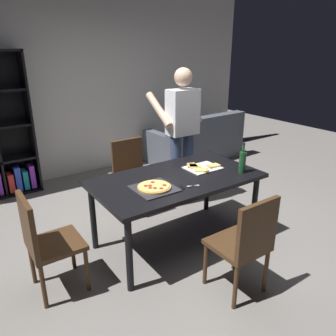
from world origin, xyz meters
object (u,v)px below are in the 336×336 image
at_px(couch, 197,144).
at_px(kitchen_scissors, 186,187).
at_px(chair_far_side, 132,171).
at_px(pepperoni_pizza_on_tray, 154,187).
at_px(chair_near_camera, 246,241).
at_px(wine_bottle, 242,161).
at_px(dining_table, 176,184).
at_px(person_serving_pizza, 182,130).
at_px(chair_left_end, 44,239).

bearing_deg(couch, kitchen_scissors, -131.44).
relative_size(chair_far_side, pepperoni_pizza_on_tray, 2.43).
xyz_separation_m(chair_near_camera, wine_bottle, (0.63, 0.67, 0.36)).
xyz_separation_m(dining_table, chair_near_camera, (-0.00, -0.95, -0.17)).
distance_m(person_serving_pizza, kitchen_scissors, 1.22).
xyz_separation_m(chair_far_side, kitchen_scissors, (-0.08, -1.21, 0.24)).
bearing_deg(couch, dining_table, -133.76).
height_order(chair_far_side, person_serving_pizza, person_serving_pizza).
relative_size(chair_left_end, kitchen_scissors, 4.54).
bearing_deg(wine_bottle, pepperoni_pizza_on_tray, 170.79).
xyz_separation_m(chair_near_camera, kitchen_scissors, (-0.08, 0.69, 0.24)).
bearing_deg(pepperoni_pizza_on_tray, chair_left_end, 173.02).
bearing_deg(dining_table, wine_bottle, -23.73).
bearing_deg(kitchen_scissors, person_serving_pizza, 55.23).
bearing_deg(kitchen_scissors, wine_bottle, -1.81).
xyz_separation_m(wine_bottle, kitchen_scissors, (-0.71, 0.02, -0.11)).
bearing_deg(person_serving_pizza, couch, 44.14).
height_order(dining_table, pepperoni_pizza_on_tray, pepperoni_pizza_on_tray).
xyz_separation_m(person_serving_pizza, pepperoni_pizza_on_tray, (-0.95, -0.85, -0.23)).
bearing_deg(wine_bottle, person_serving_pizza, 91.53).
bearing_deg(chair_left_end, dining_table, 0.00).
bearing_deg(couch, wine_bottle, -119.25).
height_order(chair_near_camera, kitchen_scissors, chair_near_camera).
xyz_separation_m(chair_far_side, chair_left_end, (-1.33, -0.95, 0.00)).
height_order(couch, pepperoni_pizza_on_tray, couch).
bearing_deg(kitchen_scissors, chair_near_camera, -83.65).
bearing_deg(kitchen_scissors, chair_left_end, 168.40).
xyz_separation_m(chair_near_camera, chair_left_end, (-1.33, 0.95, 0.00)).
relative_size(chair_far_side, wine_bottle, 2.85).
relative_size(chair_near_camera, chair_left_end, 1.00).
relative_size(chair_left_end, person_serving_pizza, 0.51).
xyz_separation_m(chair_far_side, person_serving_pizza, (0.61, -0.22, 0.49)).
distance_m(chair_far_side, pepperoni_pizza_on_tray, 1.15).
distance_m(chair_far_side, wine_bottle, 1.43).
height_order(chair_left_end, couch, chair_left_end).
bearing_deg(chair_left_end, pepperoni_pizza_on_tray, -6.98).
height_order(couch, person_serving_pizza, person_serving_pizza).
xyz_separation_m(person_serving_pizza, kitchen_scissors, (-0.68, -0.99, -0.24)).
bearing_deg(wine_bottle, dining_table, 156.27).
height_order(dining_table, kitchen_scissors, kitchen_scissors).
bearing_deg(kitchen_scissors, pepperoni_pizza_on_tray, 152.71).
relative_size(chair_far_side, couch, 0.52).
bearing_deg(wine_bottle, chair_left_end, 171.91).
distance_m(chair_near_camera, kitchen_scissors, 0.74).
height_order(couch, wine_bottle, wine_bottle).
distance_m(chair_left_end, couch, 3.80).
height_order(chair_far_side, chair_left_end, same).
xyz_separation_m(dining_table, chair_far_side, (0.00, 0.95, -0.17)).
distance_m(chair_far_side, person_serving_pizza, 0.81).
bearing_deg(dining_table, person_serving_pizza, 50.23).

